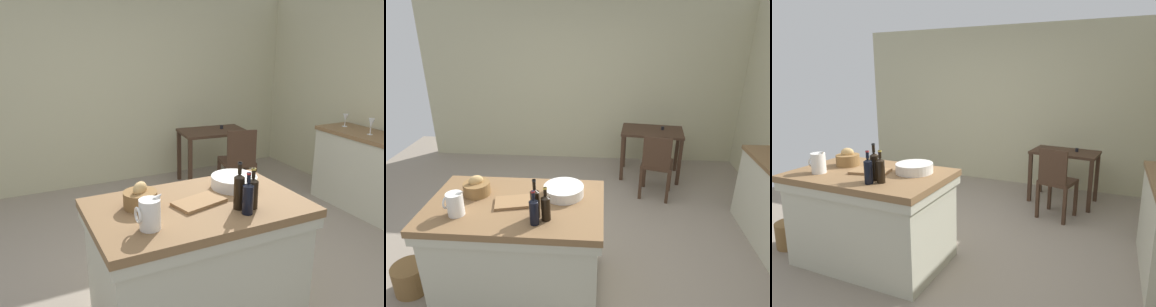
{
  "view_description": "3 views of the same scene",
  "coord_description": "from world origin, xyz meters",
  "views": [
    {
      "loc": [
        -1.53,
        -2.79,
        2.02
      ],
      "look_at": [
        0.04,
        0.43,
        0.95
      ],
      "focal_mm": 37.56,
      "sensor_mm": 36.0,
      "label": 1
    },
    {
      "loc": [
        0.32,
        -2.87,
        2.37
      ],
      "look_at": [
        0.07,
        0.43,
        0.96
      ],
      "focal_mm": 31.06,
      "sensor_mm": 36.0,
      "label": 2
    },
    {
      "loc": [
        1.66,
        -2.97,
        1.77
      ],
      "look_at": [
        0.14,
        0.49,
        0.92
      ],
      "focal_mm": 31.73,
      "sensor_mm": 36.0,
      "label": 3
    }
  ],
  "objects": [
    {
      "name": "wall_back",
      "position": [
        0.0,
        2.6,
        1.3
      ],
      "size": [
        5.32,
        0.12,
        2.6
      ],
      "primitive_type": "cube",
      "color": "#B7B28E",
      "rests_on": "ground"
    },
    {
      "name": "cutting_board",
      "position": [
        -0.37,
        -0.52,
        0.91
      ],
      "size": [
        0.39,
        0.28,
        0.02
      ],
      "primitive_type": "cube",
      "rotation": [
        0.0,
        0.0,
        0.24
      ],
      "color": "olive",
      "rests_on": "island_table"
    },
    {
      "name": "bread_basket",
      "position": [
        -0.75,
        -0.4,
        0.97
      ],
      "size": [
        0.23,
        0.23,
        0.18
      ],
      "color": "brown",
      "rests_on": "island_table"
    },
    {
      "name": "wine_bottle_amber",
      "position": [
        -0.17,
        -0.71,
        1.03
      ],
      "size": [
        0.07,
        0.07,
        0.32
      ],
      "color": "black",
      "rests_on": "island_table"
    },
    {
      "name": "wash_bowl",
      "position": [
        0.01,
        -0.36,
        0.94
      ],
      "size": [
        0.35,
        0.35,
        0.09
      ],
      "primitive_type": "cylinder",
      "color": "silver",
      "rests_on": "island_table"
    },
    {
      "name": "wine_bottle_dark",
      "position": [
        -0.08,
        -0.74,
        1.01
      ],
      "size": [
        0.07,
        0.07,
        0.28
      ],
      "color": "black",
      "rests_on": "island_table"
    },
    {
      "name": "writing_desk",
      "position": [
        1.08,
        1.92,
        0.63
      ],
      "size": [
        0.96,
        0.66,
        0.8
      ],
      "color": "#3D281C",
      "rests_on": "ground"
    },
    {
      "name": "ground_plane",
      "position": [
        0.0,
        0.0,
        0.0
      ],
      "size": [
        6.76,
        6.76,
        0.0
      ],
      "primitive_type": "plane",
      "color": "gray"
    },
    {
      "name": "pitcher",
      "position": [
        -0.8,
        -0.72,
        1.0
      ],
      "size": [
        0.17,
        0.13,
        0.23
      ],
      "color": "silver",
      "rests_on": "island_table"
    },
    {
      "name": "wooden_chair",
      "position": [
        1.08,
        1.24,
        0.5
      ],
      "size": [
        0.49,
        0.49,
        0.92
      ],
      "color": "#3D281C",
      "rests_on": "ground"
    },
    {
      "name": "wicker_hamper",
      "position": [
        -1.38,
        -0.64,
        0.14
      ],
      "size": [
        0.31,
        0.31,
        0.27
      ],
      "primitive_type": "cylinder",
      "color": "brown",
      "rests_on": "ground"
    },
    {
      "name": "island_table",
      "position": [
        -0.38,
        -0.52,
        0.49
      ],
      "size": [
        1.48,
        0.91,
        0.9
      ],
      "color": "brown",
      "rests_on": "ground"
    },
    {
      "name": "wine_bottle_green",
      "position": [
        -0.16,
        -0.8,
        1.01
      ],
      "size": [
        0.07,
        0.07,
        0.28
      ],
      "color": "black",
      "rests_on": "island_table"
    }
  ]
}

